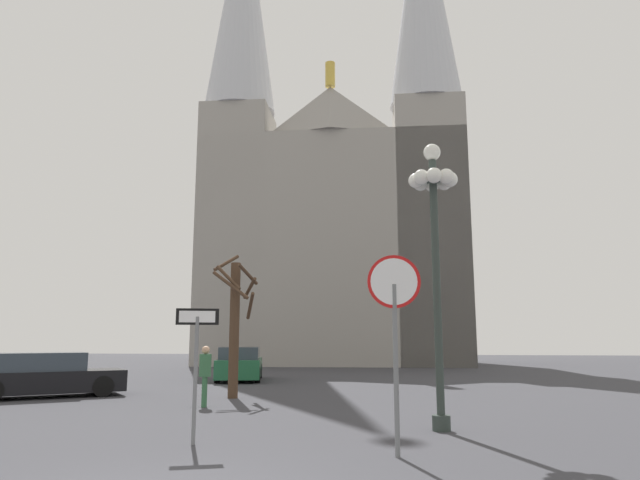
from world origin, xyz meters
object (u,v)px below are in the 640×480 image
Objects in this scene: one_way_arrow_sign at (196,353)px; cathedral at (334,201)px; stop_sign at (395,311)px; parked_car_near_black at (46,376)px; bare_tree at (235,321)px; parked_car_far_green at (240,365)px; street_lamp at (434,225)px; pedestrian_walking at (205,370)px.

cathedral is at bearing 91.69° from one_way_arrow_sign.
parked_car_near_black is (-10.82, 7.67, -1.58)m from stop_sign.
bare_tree is 1.02× the size of parked_car_far_green.
pedestrian_walking is (-5.94, 3.21, -3.16)m from street_lamp.
parked_car_near_black is (-6.42, -24.24, -11.27)m from cathedral.
one_way_arrow_sign is at bearing -72.98° from pedestrian_walking.
cathedral reaches higher than parked_car_near_black.
parked_car_far_green is (-2.36, -16.53, -11.23)m from cathedral.
stop_sign reaches higher than parked_car_far_green.
bare_tree is (-5.81, 5.54, -1.80)m from street_lamp.
one_way_arrow_sign is 0.51× the size of bare_tree.
cathedral is 33.02m from one_way_arrow_sign.
cathedral is 25.59m from bare_tree.
parked_car_near_black is at bearing -174.88° from bare_tree.
cathedral is 16.22× the size of one_way_arrow_sign.
parked_car_far_green is at bearing -98.13° from cathedral.
parked_car_near_black is (-11.67, 5.02, -3.48)m from street_lamp.
stop_sign is 3.38m from street_lamp.
street_lamp is (5.25, -29.25, -7.79)m from cathedral.
pedestrian_walking is (-1.62, 5.28, -0.58)m from one_way_arrow_sign.
cathedral is 27.49m from parked_car_near_black.
street_lamp reaches higher than stop_sign.
bare_tree is (-0.57, -23.71, -9.59)m from cathedral.
street_lamp is (0.86, 2.65, 1.90)m from stop_sign.
cathedral is 28.26m from pedestrian_walking.
parked_car_far_green is (-3.29, 14.79, -0.85)m from one_way_arrow_sign.
street_lamp reaches higher than parked_car_near_black.
one_way_arrow_sign is 15.18m from parked_car_far_green.
pedestrian_walking reaches higher than parked_car_near_black.
cathedral is 8.21× the size of parked_car_near_black.
bare_tree is 2.70m from pedestrian_walking.
parked_car_near_black is at bearing 144.66° from stop_sign.
parked_car_near_black is at bearing 162.51° from pedestrian_walking.
bare_tree is at bearing -91.37° from cathedral.
bare_tree is (-1.49, 7.62, 0.79)m from one_way_arrow_sign.
pedestrian_walking is at bearing -80.03° from parked_car_far_green.
cathedral reaches higher than street_lamp.
cathedral is at bearing 88.63° from bare_tree.
stop_sign reaches higher than pedestrian_walking.
street_lamp reaches higher than one_way_arrow_sign.
stop_sign is 0.68× the size of parked_car_near_black.
parked_car_near_black is at bearing -117.80° from parked_car_far_green.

